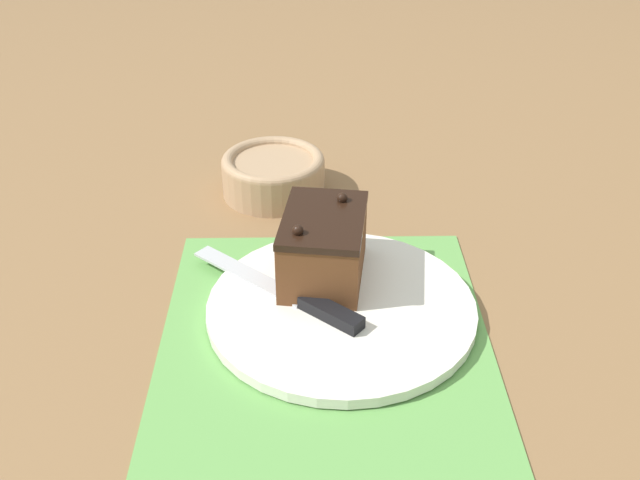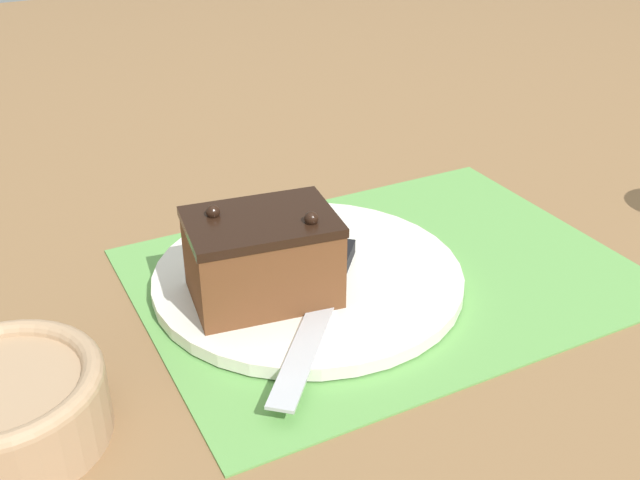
# 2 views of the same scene
# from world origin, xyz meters

# --- Properties ---
(ground_plane) EXTENTS (3.00, 3.00, 0.00)m
(ground_plane) POSITION_xyz_m (0.00, 0.00, 0.00)
(ground_plane) COLOR olive
(placemat_woven) EXTENTS (0.46, 0.34, 0.00)m
(placemat_woven) POSITION_xyz_m (0.00, 0.00, 0.00)
(placemat_woven) COLOR #609E4C
(placemat_woven) RESTS_ON ground_plane
(cake_plate) EXTENTS (0.29, 0.29, 0.01)m
(cake_plate) POSITION_xyz_m (-0.07, 0.02, 0.01)
(cake_plate) COLOR white
(cake_plate) RESTS_ON placemat_woven
(chocolate_cake) EXTENTS (0.14, 0.10, 0.09)m
(chocolate_cake) POSITION_xyz_m (-0.13, -0.00, 0.06)
(chocolate_cake) COLOR brown
(chocolate_cake) RESTS_ON cake_plate
(serving_knife) EXTENTS (0.17, 0.19, 0.01)m
(serving_knife) POSITION_xyz_m (-0.08, -0.02, 0.02)
(serving_knife) COLOR black
(serving_knife) RESTS_ON cake_plate
(small_bowl) EXTENTS (0.14, 0.14, 0.06)m
(small_bowl) POSITION_xyz_m (-0.35, -0.06, 0.03)
(small_bowl) COLOR tan
(small_bowl) RESTS_ON ground_plane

